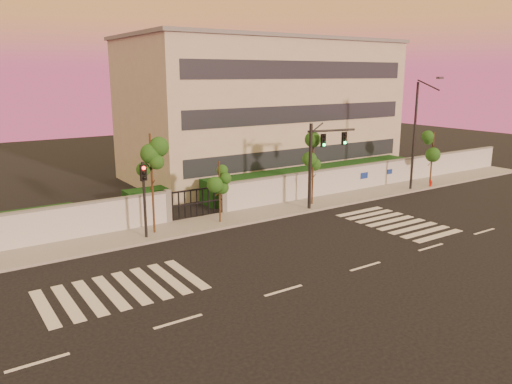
# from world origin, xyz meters

# --- Properties ---
(ground) EXTENTS (120.00, 120.00, 0.00)m
(ground) POSITION_xyz_m (0.00, 0.00, 0.00)
(ground) COLOR black
(ground) RESTS_ON ground
(sidewalk) EXTENTS (60.00, 3.00, 0.15)m
(sidewalk) POSITION_xyz_m (0.00, 10.50, 0.07)
(sidewalk) COLOR gray
(sidewalk) RESTS_ON ground
(perimeter_wall) EXTENTS (60.00, 0.36, 2.20)m
(perimeter_wall) POSITION_xyz_m (0.10, 12.00, 1.07)
(perimeter_wall) COLOR silver
(perimeter_wall) RESTS_ON ground
(hedge_row) EXTENTS (41.00, 4.25, 1.80)m
(hedge_row) POSITION_xyz_m (1.17, 14.74, 0.82)
(hedge_row) COLOR black
(hedge_row) RESTS_ON ground
(institutional_building) EXTENTS (24.40, 12.40, 12.25)m
(institutional_building) POSITION_xyz_m (9.00, 21.99, 6.16)
(institutional_building) COLOR #B4AC98
(institutional_building) RESTS_ON ground
(road_markings) EXTENTS (57.00, 7.62, 0.02)m
(road_markings) POSITION_xyz_m (-1.58, 3.76, 0.01)
(road_markings) COLOR silver
(road_markings) RESTS_ON ground
(street_tree_c) EXTENTS (1.53, 1.22, 5.92)m
(street_tree_c) POSITION_xyz_m (-6.59, 10.43, 4.35)
(street_tree_c) COLOR #382314
(street_tree_c) RESTS_ON ground
(street_tree_d) EXTENTS (1.29, 1.03, 4.00)m
(street_tree_d) POSITION_xyz_m (-2.33, 10.15, 2.95)
(street_tree_d) COLOR #382314
(street_tree_d) RESTS_ON ground
(street_tree_e) EXTENTS (1.52, 1.21, 5.01)m
(street_tree_e) POSITION_xyz_m (5.34, 10.38, 3.69)
(street_tree_e) COLOR #382314
(street_tree_e) RESTS_ON ground
(street_tree_f) EXTENTS (1.58, 1.26, 4.47)m
(street_tree_f) POSITION_xyz_m (18.15, 10.12, 3.29)
(street_tree_f) COLOR #382314
(street_tree_f) RESTS_ON ground
(traffic_signal_main) EXTENTS (3.76, 0.89, 5.98)m
(traffic_signal_main) POSITION_xyz_m (5.11, 9.51, 3.78)
(traffic_signal_main) COLOR black
(traffic_signal_main) RESTS_ON ground
(traffic_signal_secondary) EXTENTS (0.35, 0.34, 4.48)m
(traffic_signal_secondary) POSITION_xyz_m (-7.33, 9.83, 2.84)
(traffic_signal_secondary) COLOR black
(traffic_signal_secondary) RESTS_ON ground
(streetlight_east) EXTENTS (0.54, 2.16, 8.98)m
(streetlight_east) POSITION_xyz_m (15.03, 9.43, 4.85)
(streetlight_east) COLOR black
(streetlight_east) RESTS_ON ground
(fire_hydrant) EXTENTS (0.27, 0.26, 0.69)m
(fire_hydrant) POSITION_xyz_m (17.12, 9.28, 0.34)
(fire_hydrant) COLOR red
(fire_hydrant) RESTS_ON ground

